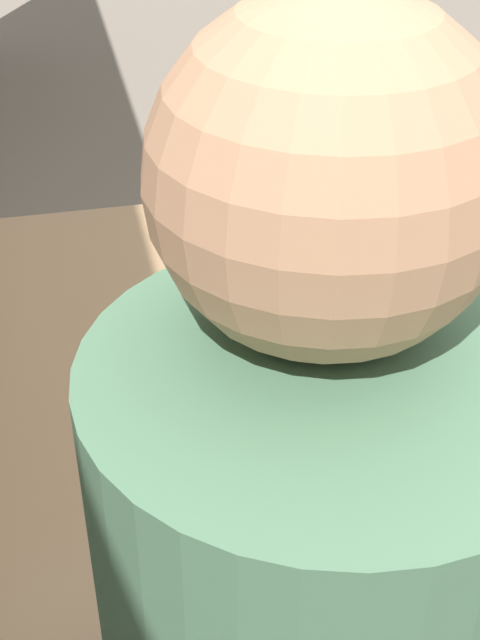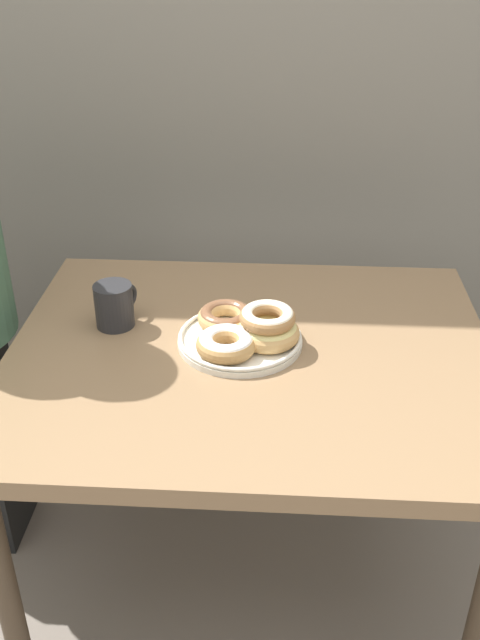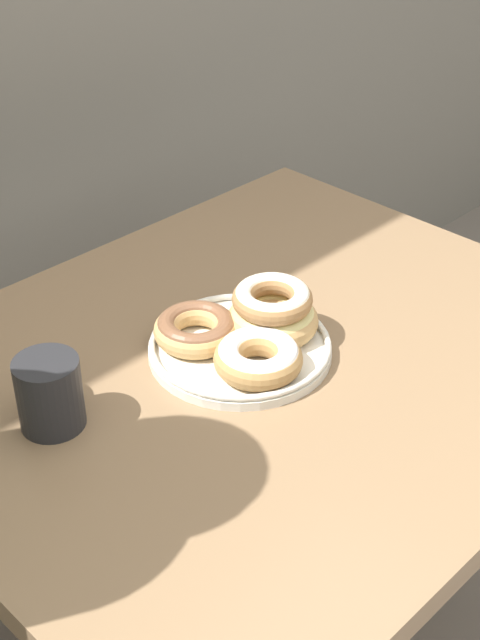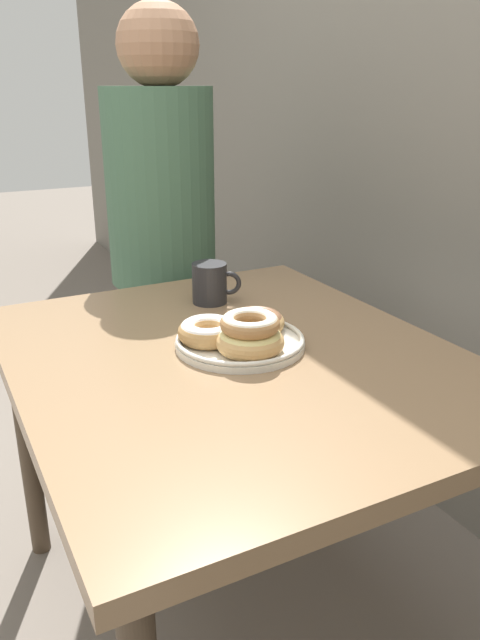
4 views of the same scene
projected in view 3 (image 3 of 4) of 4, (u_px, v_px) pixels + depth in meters
The scene contains 3 objects.
dining_table at pixel (262, 393), 1.36m from camera, with size 1.05×0.87×0.70m.
donut_plate at pixel (248, 333), 1.30m from camera, with size 0.28×0.28×0.09m.
coffee_mug at pixel (49, 392), 1.16m from camera, with size 0.09×0.12×0.10m.
Camera 3 is at (-0.78, -0.38, 1.48)m, focal length 50.00 mm.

